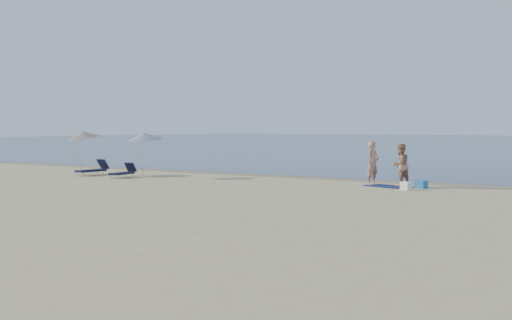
{
  "coord_description": "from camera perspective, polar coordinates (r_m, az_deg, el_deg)",
  "views": [
    {
      "loc": [
        15.12,
        -8.55,
        2.54
      ],
      "look_at": [
        -0.94,
        16.0,
        1.0
      ],
      "focal_mm": 45.0,
      "sensor_mm": 36.0,
      "label": 1
    }
  ],
  "objects": [
    {
      "name": "blue_cooler",
      "position": [
        27.21,
        14.46,
        -2.1
      ],
      "size": [
        0.53,
        0.44,
        0.32
      ],
      "primitive_type": "cube",
      "rotation": [
        0.0,
        0.0,
        -0.3
      ],
      "color": "#206AB0",
      "rests_on": "ground"
    },
    {
      "name": "beach_towel",
      "position": [
        27.55,
        11.68,
        -2.31
      ],
      "size": [
        2.21,
        1.68,
        0.03
      ],
      "primitive_type": "cube",
      "rotation": [
        0.0,
        0.0,
        -0.35
      ],
      "color": "#0E1A4A",
      "rests_on": "ground"
    },
    {
      "name": "lounger_left",
      "position": [
        34.48,
        -14.29,
        -0.82
      ],
      "size": [
        0.67,
        1.87,
        0.82
      ],
      "rotation": [
        0.0,
        0.0,
        -0.04
      ],
      "color": "#131735",
      "rests_on": "ground"
    },
    {
      "name": "umbrella_near",
      "position": [
        32.77,
        -9.86,
        2.08
      ],
      "size": [
        2.14,
        2.16,
        2.34
      ],
      "rotation": [
        0.0,
        0.0,
        0.21
      ],
      "color": "silver",
      "rests_on": "ground"
    },
    {
      "name": "wet_sand_strip",
      "position": [
        31.88,
        4.77,
        -1.57
      ],
      "size": [
        240.0,
        1.6,
        0.0
      ],
      "primitive_type": "cube",
      "color": "#847254",
      "rests_on": "ground"
    },
    {
      "name": "white_bag",
      "position": [
        26.33,
        13.21,
        -2.25
      ],
      "size": [
        0.47,
        0.44,
        0.33
      ],
      "primitive_type": "cube",
      "rotation": [
        0.0,
        0.0,
        -0.33
      ],
      "color": "white",
      "rests_on": "ground"
    },
    {
      "name": "person_left",
      "position": [
        27.96,
        10.34,
        -0.29
      ],
      "size": [
        0.58,
        0.77,
        1.91
      ],
      "primitive_type": "imported",
      "rotation": [
        0.0,
        0.0,
        1.39
      ],
      "color": "tan",
      "rests_on": "ground"
    },
    {
      "name": "person_right",
      "position": [
        27.68,
        12.71,
        -0.45
      ],
      "size": [
        1.01,
        1.09,
        1.81
      ],
      "primitive_type": "imported",
      "rotation": [
        0.0,
        0.0,
        -2.04
      ],
      "color": "tan",
      "rests_on": "ground"
    },
    {
      "name": "umbrella_far",
      "position": [
        35.21,
        -15.08,
        2.18
      ],
      "size": [
        2.39,
        2.4,
        2.43
      ],
      "rotation": [
        0.0,
        0.0,
        -0.42
      ],
      "color": "silver",
      "rests_on": "ground"
    },
    {
      "name": "lounger_right",
      "position": [
        32.57,
        -11.71,
        -1.07
      ],
      "size": [
        0.75,
        1.69,
        0.72
      ],
      "rotation": [
        0.0,
        0.0,
        0.13
      ],
      "color": "black",
      "rests_on": "ground"
    }
  ]
}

